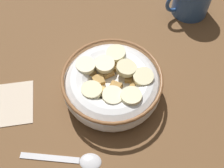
# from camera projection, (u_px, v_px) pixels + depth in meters

# --- Properties ---
(ground_plane) EXTENTS (1.27, 1.27, 0.02)m
(ground_plane) POSITION_uv_depth(u_px,v_px,m) (112.00, 95.00, 0.52)
(ground_plane) COLOR brown
(cereal_bowl) EXTENTS (0.18, 0.18, 0.06)m
(cereal_bowl) POSITION_uv_depth(u_px,v_px,m) (112.00, 84.00, 0.49)
(cereal_bowl) COLOR white
(cereal_bowl) RESTS_ON ground_plane
(spoon) EXTENTS (0.13, 0.08, 0.01)m
(spoon) POSITION_uv_depth(u_px,v_px,m) (78.00, 160.00, 0.44)
(spoon) COLOR silver
(spoon) RESTS_ON ground_plane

